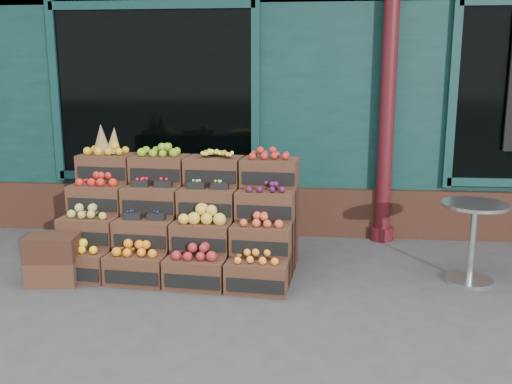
# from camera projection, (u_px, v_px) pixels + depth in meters

# --- Properties ---
(ground) EXTENTS (60.00, 60.00, 0.00)m
(ground) POSITION_uv_depth(u_px,v_px,m) (270.00, 302.00, 5.07)
(ground) COLOR #38383A
(ground) RESTS_ON ground
(shop_facade) EXTENTS (12.00, 6.24, 4.80)m
(shop_facade) POSITION_uv_depth(u_px,v_px,m) (294.00, 48.00, 9.55)
(shop_facade) COLOR #0D2D2A
(shop_facade) RESTS_ON ground
(crate_display) EXTENTS (2.42, 1.32, 1.47)m
(crate_display) POSITION_uv_depth(u_px,v_px,m) (180.00, 225.00, 5.88)
(crate_display) COLOR #43271A
(crate_display) RESTS_ON ground
(spare_crates) EXTENTS (0.51, 0.38, 0.48)m
(spare_crates) POSITION_uv_depth(u_px,v_px,m) (53.00, 260.00, 5.47)
(spare_crates) COLOR #43271A
(spare_crates) RESTS_ON ground
(bistro_table) EXTENTS (0.63, 0.63, 0.79)m
(bistro_table) POSITION_uv_depth(u_px,v_px,m) (473.00, 233.00, 5.46)
(bistro_table) COLOR #B3B6BA
(bistro_table) RESTS_ON ground
(shopkeeper) EXTENTS (0.80, 0.57, 2.06)m
(shopkeeper) POSITION_uv_depth(u_px,v_px,m) (158.00, 144.00, 7.78)
(shopkeeper) COLOR #144718
(shopkeeper) RESTS_ON ground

